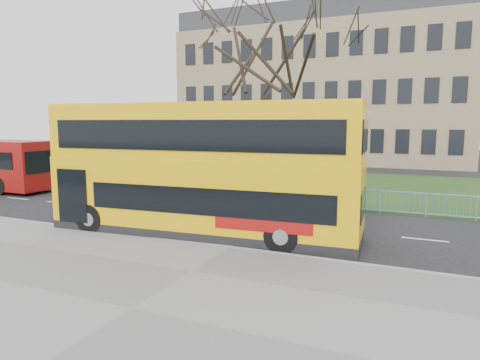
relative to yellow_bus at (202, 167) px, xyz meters
name	(u,v)px	position (x,y,z in m)	size (l,w,h in m)	color
ground	(247,239)	(1.77, 0.18, -2.62)	(120.00, 120.00, 0.00)	black
pavement	(132,311)	(1.77, -6.57, -2.56)	(80.00, 10.50, 0.12)	slate
kerb	(229,248)	(1.77, -1.37, -2.55)	(80.00, 0.20, 0.14)	gray
grass_verge	(329,185)	(1.77, 14.48, -2.58)	(80.00, 15.40, 0.08)	#1E3714
guard_railing	(297,196)	(1.77, 6.78, -2.07)	(40.00, 0.12, 1.10)	#7CA2DC
bare_tree	(266,76)	(-1.23, 10.18, 4.33)	(9.62, 9.62, 13.74)	black
civic_building	(325,97)	(-3.23, 35.18, 4.38)	(30.00, 15.00, 14.00)	#8D7459
yellow_bus	(202,167)	(0.00, 0.00, 0.00)	(11.82, 3.58, 4.89)	#E9AD09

